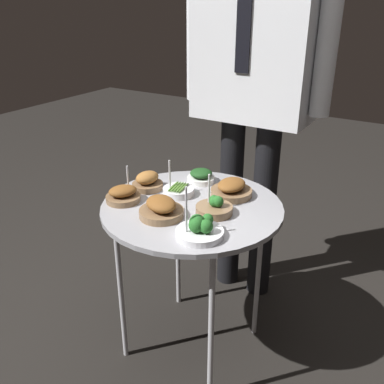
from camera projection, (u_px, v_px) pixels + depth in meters
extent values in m
plane|color=black|center=(192.00, 342.00, 1.80)|extent=(8.00, 8.00, 0.00)
cylinder|color=#939399|center=(192.00, 207.00, 1.53)|extent=(0.65, 0.65, 0.02)
cylinder|color=#B7B7BC|center=(211.00, 330.00, 1.42)|extent=(0.02, 0.02, 0.63)
cylinder|color=#B7B7BC|center=(121.00, 291.00, 1.61)|extent=(0.02, 0.02, 0.63)
cylinder|color=#B7B7BC|center=(258.00, 271.00, 1.72)|extent=(0.02, 0.02, 0.63)
cylinder|color=#B7B7BC|center=(178.00, 245.00, 1.91)|extent=(0.02, 0.02, 0.63)
cylinder|color=brown|center=(214.00, 210.00, 1.46)|extent=(0.13, 0.13, 0.03)
sphere|color=#236023|center=(218.00, 201.00, 1.44)|extent=(0.04, 0.04, 0.04)
sphere|color=#236023|center=(214.00, 200.00, 1.46)|extent=(0.03, 0.03, 0.03)
sphere|color=#236023|center=(214.00, 202.00, 1.45)|extent=(0.03, 0.03, 0.03)
cylinder|color=silver|center=(209.00, 192.00, 1.46)|extent=(0.01, 0.01, 0.13)
cylinder|color=brown|center=(148.00, 186.00, 1.65)|extent=(0.12, 0.12, 0.02)
ellipsoid|color=#93602D|center=(147.00, 178.00, 1.64)|extent=(0.09, 0.11, 0.05)
cylinder|color=brown|center=(231.00, 193.00, 1.59)|extent=(0.15, 0.15, 0.02)
ellipsoid|color=brown|center=(232.00, 185.00, 1.58)|extent=(0.10, 0.13, 0.04)
cylinder|color=brown|center=(161.00, 213.00, 1.44)|extent=(0.15, 0.15, 0.03)
ellipsoid|color=brown|center=(161.00, 204.00, 1.43)|extent=(0.15, 0.14, 0.04)
cylinder|color=silver|center=(200.00, 233.00, 1.32)|extent=(0.15, 0.15, 0.02)
sphere|color=#236023|center=(206.00, 226.00, 1.29)|extent=(0.04, 0.04, 0.04)
sphere|color=#236023|center=(208.00, 219.00, 1.34)|extent=(0.04, 0.04, 0.04)
sphere|color=#236023|center=(197.00, 222.00, 1.31)|extent=(0.05, 0.05, 0.05)
sphere|color=#236023|center=(196.00, 225.00, 1.30)|extent=(0.05, 0.05, 0.05)
cylinder|color=silver|center=(186.00, 213.00, 1.28)|extent=(0.01, 0.01, 0.17)
cylinder|color=silver|center=(179.00, 191.00, 1.60)|extent=(0.12, 0.12, 0.03)
ellipsoid|color=#5B8938|center=(184.00, 188.00, 1.58)|extent=(0.03, 0.10, 0.01)
ellipsoid|color=#5B8938|center=(181.00, 187.00, 1.59)|extent=(0.03, 0.10, 0.01)
ellipsoid|color=#5B8938|center=(178.00, 187.00, 1.59)|extent=(0.03, 0.10, 0.01)
ellipsoid|color=#5B8938|center=(176.00, 187.00, 1.59)|extent=(0.03, 0.10, 0.01)
ellipsoid|color=#5B8938|center=(173.00, 186.00, 1.60)|extent=(0.03, 0.10, 0.01)
cylinder|color=silver|center=(170.00, 177.00, 1.58)|extent=(0.01, 0.01, 0.13)
cylinder|color=brown|center=(123.00, 198.00, 1.55)|extent=(0.13, 0.13, 0.02)
ellipsoid|color=brown|center=(123.00, 191.00, 1.54)|extent=(0.12, 0.13, 0.04)
cylinder|color=silver|center=(128.00, 182.00, 1.56)|extent=(0.01, 0.01, 0.12)
cylinder|color=white|center=(201.00, 179.00, 1.71)|extent=(0.11, 0.11, 0.02)
ellipsoid|color=#194219|center=(201.00, 173.00, 1.70)|extent=(0.09, 0.09, 0.03)
cylinder|color=black|center=(230.00, 204.00, 2.03)|extent=(0.11, 0.11, 0.85)
cylinder|color=black|center=(263.00, 213.00, 1.95)|extent=(0.11, 0.11, 0.85)
cube|color=silver|center=(257.00, 39.00, 1.68)|extent=(0.48, 0.23, 0.64)
cube|color=black|center=(245.00, 19.00, 1.55)|extent=(0.06, 0.01, 0.38)
cylinder|color=silver|center=(196.00, 29.00, 1.80)|extent=(0.08, 0.08, 0.59)
cylinder|color=silver|center=(329.00, 35.00, 1.53)|extent=(0.08, 0.08, 0.59)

